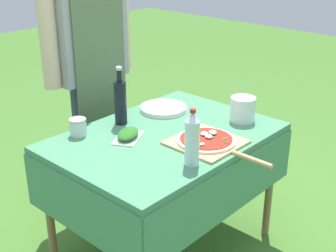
% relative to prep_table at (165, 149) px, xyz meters
% --- Properties ---
extents(ground_plane, '(12.00, 12.00, 0.00)m').
position_rel_prep_table_xyz_m(ground_plane, '(0.00, 0.00, -0.64)').
color(ground_plane, '#477A2D').
extents(prep_table, '(1.16, 0.83, 0.72)m').
position_rel_prep_table_xyz_m(prep_table, '(0.00, 0.00, 0.00)').
color(prep_table, '#478960').
rests_on(prep_table, ground).
extents(person_cook, '(0.64, 0.21, 1.71)m').
position_rel_prep_table_xyz_m(person_cook, '(0.09, 0.70, 0.37)').
color(person_cook, '#333D56').
rests_on(person_cook, ground).
extents(pizza_on_peel, '(0.32, 0.53, 0.05)m').
position_rel_prep_table_xyz_m(pizza_on_peel, '(0.06, -0.23, 0.10)').
color(pizza_on_peel, tan).
rests_on(pizza_on_peel, prep_table).
extents(oil_bottle, '(0.07, 0.07, 0.32)m').
position_rel_prep_table_xyz_m(oil_bottle, '(-0.05, 0.28, 0.21)').
color(oil_bottle, black).
rests_on(oil_bottle, prep_table).
extents(water_bottle, '(0.07, 0.07, 0.27)m').
position_rel_prep_table_xyz_m(water_bottle, '(-0.16, -0.31, 0.21)').
color(water_bottle, silver).
rests_on(water_bottle, prep_table).
extents(herb_container, '(0.22, 0.19, 0.04)m').
position_rel_prep_table_xyz_m(herb_container, '(-0.16, 0.11, 0.11)').
color(herb_container, silver).
rests_on(herb_container, prep_table).
extents(mixing_tub, '(0.14, 0.14, 0.13)m').
position_rel_prep_table_xyz_m(mixing_tub, '(0.42, -0.19, 0.15)').
color(mixing_tub, silver).
rests_on(mixing_tub, prep_table).
extents(plate_stack, '(0.27, 0.27, 0.02)m').
position_rel_prep_table_xyz_m(plate_stack, '(0.24, 0.24, 0.10)').
color(plate_stack, white).
rests_on(plate_stack, prep_table).
extents(sauce_jar, '(0.09, 0.09, 0.09)m').
position_rel_prep_table_xyz_m(sauce_jar, '(-0.30, 0.32, 0.13)').
color(sauce_jar, silver).
rests_on(sauce_jar, prep_table).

